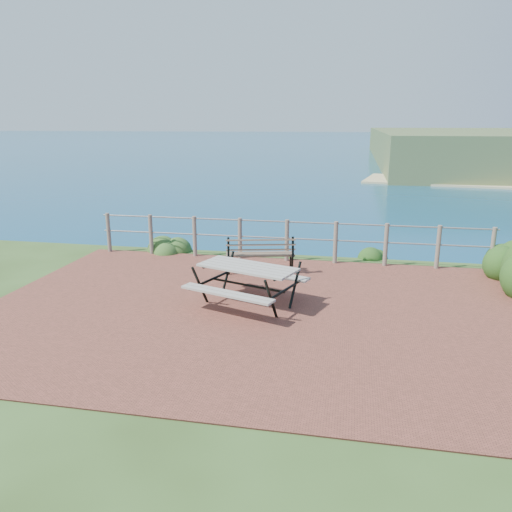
{
  "coord_description": "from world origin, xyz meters",
  "views": [
    {
      "loc": [
        1.49,
        -8.18,
        3.26
      ],
      "look_at": [
        -0.29,
        0.95,
        0.75
      ],
      "focal_mm": 35.0,
      "sensor_mm": 36.0,
      "label": 1
    }
  ],
  "objects": [
    {
      "name": "shrub_lip_east",
      "position": [
        1.99,
        4.16,
        0.0
      ],
      "size": [
        0.66,
        0.66,
        0.36
      ],
      "primitive_type": "ellipsoid",
      "color": "#1A4916",
      "rests_on": "ground"
    },
    {
      "name": "ground",
      "position": [
        0.0,
        0.0,
        0.0
      ],
      "size": [
        10.0,
        7.0,
        0.12
      ],
      "primitive_type": "cube",
      "color": "brown",
      "rests_on": "ground"
    },
    {
      "name": "park_bench",
      "position": [
        -0.45,
        2.28,
        0.56
      ],
      "size": [
        1.55,
        0.72,
        0.85
      ],
      "rotation": [
        0.0,
        0.0,
        0.24
      ],
      "color": "brown",
      "rests_on": "ground"
    },
    {
      "name": "safety_railing",
      "position": [
        0.0,
        3.35,
        0.57
      ],
      "size": [
        9.4,
        0.1,
        1.0
      ],
      "color": "#6B5B4C",
      "rests_on": "ground"
    },
    {
      "name": "shrub_lip_west",
      "position": [
        -3.18,
        3.71,
        0.0
      ],
      "size": [
        0.82,
        0.82,
        0.58
      ],
      "primitive_type": "ellipsoid",
      "color": "#2D531F",
      "rests_on": "ground"
    },
    {
      "name": "shrub_right_edge",
      "position": [
        4.95,
        3.16,
        0.0
      ],
      "size": [
        1.05,
        1.05,
        1.5
      ],
      "primitive_type": "ellipsoid",
      "color": "#1A4916",
      "rests_on": "ground"
    },
    {
      "name": "ocean",
      "position": [
        0.0,
        200.0,
        0.0
      ],
      "size": [
        1200.0,
        1200.0,
        0.0
      ],
      "primitive_type": "plane",
      "color": "#125C6F",
      "rests_on": "ground"
    },
    {
      "name": "picnic_table",
      "position": [
        -0.29,
        0.2,
        0.48
      ],
      "size": [
        1.9,
        1.45,
        0.74
      ],
      "rotation": [
        0.0,
        0.0,
        -0.34
      ],
      "color": "gray",
      "rests_on": "ground"
    }
  ]
}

